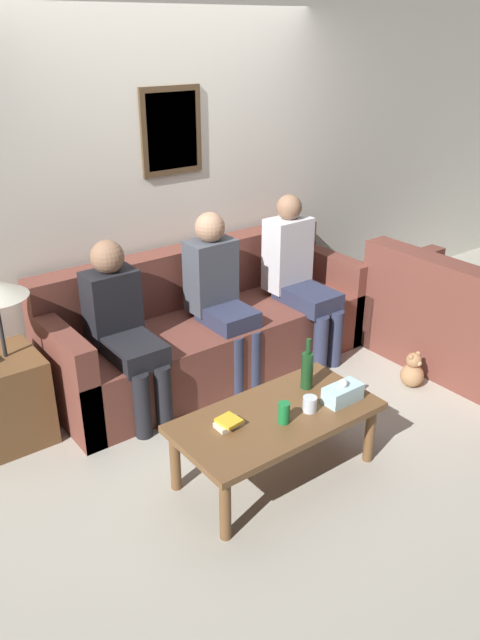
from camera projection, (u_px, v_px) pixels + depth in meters
ground_plane at (250, 394)px, 4.43m from camera, size 16.00×16.00×0.00m
wall_back at (171, 186)px, 4.56m from camera, size 9.00×0.08×2.60m
couch_main at (209, 329)px, 4.66m from camera, size 2.45×0.84×0.89m
couch_side at (470, 330)px, 4.64m from camera, size 0.84×1.52×0.89m
coffee_table at (276, 422)px, 3.49m from camera, size 1.17×0.59×0.41m
side_table_with_lamp at (2, 389)px, 3.80m from camera, size 0.49×0.48×1.06m
wine_bottle at (307, 369)px, 3.67m from camera, size 0.07×0.07×0.32m
drinking_glass at (310, 404)px, 3.48m from camera, size 0.08×0.08×0.09m
book_stack at (229, 423)px, 3.35m from camera, size 0.15×0.13×0.04m
soda_can at (284, 413)px, 3.37m from camera, size 0.07×0.07×0.12m
tissue_box at (343, 393)px, 3.56m from camera, size 0.23×0.12×0.15m
person_left at (122, 324)px, 3.99m from camera, size 0.34×0.64×1.16m
person_middle at (219, 291)px, 4.41m from camera, size 0.34×0.57×1.21m
person_right at (298, 273)px, 4.75m from camera, size 0.34×0.65×1.24m
teddy_bear at (412, 372)px, 4.48m from camera, size 0.17×0.17×0.27m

